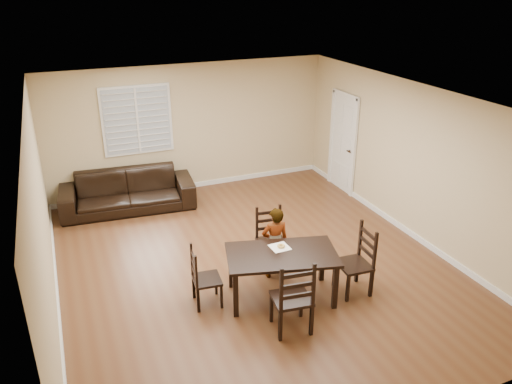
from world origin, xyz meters
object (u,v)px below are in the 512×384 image
sofa (128,191)px  chair_right (361,262)px  chair_near (269,238)px  dining_table (282,259)px  chair_left (199,279)px  donut (281,246)px  chair_far (295,303)px  child (275,243)px

sofa → chair_right: bearing=-52.0°
chair_near → chair_right: 1.55m
dining_table → chair_near: (0.24, 0.96, -0.19)m
chair_left → donut: (1.20, -0.12, 0.34)m
chair_near → sofa: chair_near is taller
chair_left → sofa: 3.64m
sofa → chair_near: bearing=-53.7°
chair_far → chair_right: 1.46m
chair_near → dining_table: bearing=-96.8°
chair_far → chair_right: size_ratio=1.03×
dining_table → child: (0.14, 0.54, -0.05)m
child → donut: child is taller
dining_table → chair_far: bearing=-88.8°
chair_right → donut: (-1.09, 0.44, 0.28)m
donut → chair_right: bearing=-22.1°
child → donut: bearing=84.2°
dining_table → child: 0.56m
chair_near → child: size_ratio=0.84×
chair_left → chair_right: bearing=-97.9°
chair_near → chair_far: (-0.44, -1.77, 0.05)m
donut → sofa: bearing=113.2°
child → sofa: child is taller
chair_near → child: (-0.09, -0.42, 0.14)m
chair_near → donut: size_ratio=8.66×
donut → chair_far: bearing=-105.0°
chair_near → child: child is taller
chair_far → chair_near: bearing=-96.4°
child → sofa: (-1.68, 3.36, -0.21)m
chair_far → sofa: 4.90m
chair_far → chair_right: chair_far is taller
chair_far → sofa: chair_far is taller
child → dining_table: bearing=81.3°
chair_far → donut: (0.26, 0.98, 0.26)m
chair_far → sofa: size_ratio=0.42×
chair_left → child: (1.28, 0.26, 0.17)m
child → sofa: bearing=-57.3°
sofa → chair_far: bearing=-69.0°
chair_left → donut: bearing=-89.8°
chair_left → sofa: bearing=12.1°
chair_near → donut: bearing=-95.3°
child → sofa: size_ratio=0.45×
dining_table → chair_right: chair_right is taller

